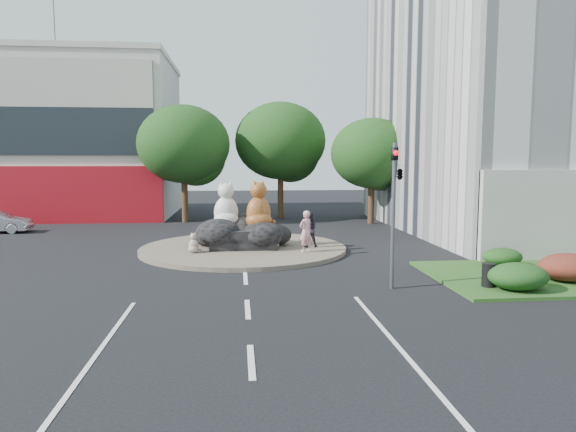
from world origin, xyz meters
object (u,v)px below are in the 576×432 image
pedestrian_pink (306,231)px  pedestrian_dark (309,230)px  litter_bin (489,275)px  cat_white (226,204)px  kitten_calico (194,242)px  cat_tabby (259,204)px  kitten_white (273,239)px

pedestrian_pink → pedestrian_dark: pedestrian_pink is taller
pedestrian_dark → litter_bin: 9.52m
cat_white → pedestrian_pink: 4.40m
kitten_calico → pedestrian_dark: size_ratio=0.55×
cat_white → pedestrian_pink: size_ratio=1.20×
cat_white → pedestrian_dark: bearing=-16.6°
kitten_calico → litter_bin: kitten_calico is taller
cat_white → litter_bin: 12.84m
cat_tabby → kitten_white: size_ratio=2.64×
pedestrian_pink → kitten_calico: bearing=-36.3°
litter_bin → pedestrian_pink: bearing=128.5°
kitten_calico → pedestrian_dark: (5.46, 0.98, 0.39)m
cat_tabby → litter_bin: (7.48, -8.38, -1.77)m
cat_white → kitten_calico: 2.84m
cat_tabby → litter_bin: 11.37m
cat_white → kitten_calico: (-1.46, -1.86, -1.58)m
cat_tabby → kitten_white: 1.81m
pedestrian_dark → pedestrian_pink: bearing=72.9°
pedestrian_dark → litter_bin: (5.06, -8.05, -0.53)m
kitten_white → cat_white: bearing=127.7°
pedestrian_pink → litter_bin: size_ratio=2.39×
kitten_white → litter_bin: bearing=-79.1°
kitten_calico → pedestrian_pink: 5.16m
kitten_white → pedestrian_dark: 1.81m
kitten_calico → cat_tabby: bearing=58.3°
kitten_white → pedestrian_dark: pedestrian_dark is taller
kitten_white → litter_bin: kitten_white is taller
cat_tabby → litter_bin: size_ratio=2.96×
litter_bin → kitten_white: bearing=130.5°
kitten_calico → kitten_white: bearing=48.9°
cat_white → kitten_calico: cat_white is taller
kitten_white → pedestrian_dark: size_ratio=0.53×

